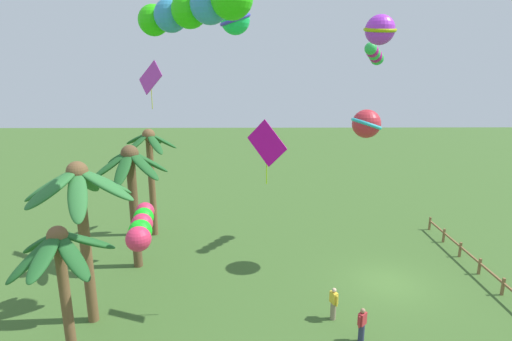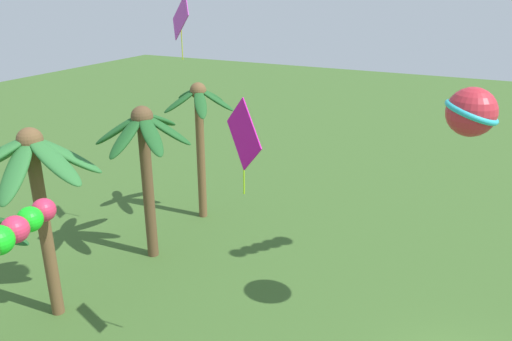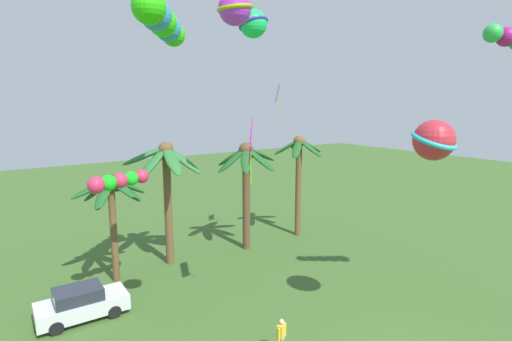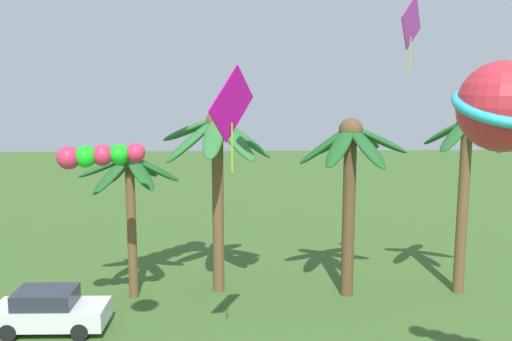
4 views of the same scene
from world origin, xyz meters
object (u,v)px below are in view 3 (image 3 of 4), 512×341
at_px(palm_tree_3, 246,169).
at_px(parked_car_0, 81,303).
at_px(palm_tree_0, 167,169).
at_px(kite_ball_0, 434,140).
at_px(kite_diamond_4, 251,142).
at_px(kite_tube_7, 117,181).
at_px(palm_tree_1, 111,199).
at_px(kite_diamond_2, 279,87).
at_px(kite_ball_6, 235,8).
at_px(kite_tube_3, 161,20).
at_px(palm_tree_2, 299,162).
at_px(spectator_1, 281,338).
at_px(kite_ball_1, 253,24).

xyz_separation_m(palm_tree_3, parked_car_0, (-11.10, -3.06, -4.71)).
relative_size(palm_tree_0, kite_ball_0, 3.85).
relative_size(palm_tree_0, kite_diamond_4, 2.66).
distance_m(palm_tree_3, kite_tube_7, 9.71).
bearing_deg(palm_tree_1, kite_diamond_2, -5.04).
relative_size(parked_car_0, kite_ball_6, 3.36).
bearing_deg(kite_tube_3, palm_tree_3, 32.98).
height_order(palm_tree_1, kite_tube_7, kite_tube_7).
distance_m(palm_tree_2, kite_diamond_4, 12.22).
relative_size(palm_tree_3, parked_car_0, 1.85).
xyz_separation_m(palm_tree_0, spectator_1, (-0.03, -11.11, -5.08)).
height_order(palm_tree_2, kite_diamond_2, kite_diamond_2).
relative_size(palm_tree_1, parked_car_0, 1.54).
distance_m(palm_tree_3, kite_diamond_2, 5.72).
bearing_deg(spectator_1, kite_ball_1, 68.62).
distance_m(spectator_1, kite_ball_6, 11.95).
bearing_deg(kite_ball_1, kite_tube_3, 162.95).
distance_m(parked_car_0, kite_diamond_4, 10.72).
relative_size(palm_tree_3, kite_ball_6, 6.20).
bearing_deg(palm_tree_1, palm_tree_2, 0.41).
xyz_separation_m(palm_tree_3, kite_tube_3, (-7.45, -4.84, 7.74)).
bearing_deg(palm_tree_3, kite_ball_6, -124.77).
bearing_deg(palm_tree_1, kite_ball_0, -56.04).
xyz_separation_m(spectator_1, kite_ball_1, (1.74, 4.43, 12.48)).
distance_m(kite_ball_1, kite_diamond_4, 5.44).
xyz_separation_m(kite_ball_0, kite_diamond_4, (-4.63, 5.58, -0.26)).
xyz_separation_m(kite_ball_0, kite_ball_6, (-7.62, 1.96, 4.13)).
bearing_deg(kite_diamond_4, kite_ball_6, -129.59).
bearing_deg(kite_ball_6, kite_tube_7, 101.10).
relative_size(kite_diamond_2, kite_ball_6, 2.37).
relative_size(palm_tree_3, kite_tube_7, 2.50).
distance_m(parked_car_0, spectator_1, 9.40).
distance_m(kite_ball_0, kite_tube_3, 12.01).
height_order(palm_tree_3, spectator_1, palm_tree_3).
distance_m(palm_tree_2, kite_ball_0, 14.17).
xyz_separation_m(kite_ball_1, kite_tube_3, (-3.88, 1.19, -0.10)).
height_order(palm_tree_1, palm_tree_3, palm_tree_3).
distance_m(palm_tree_3, kite_diamond_4, 9.10).
relative_size(spectator_1, kite_tube_7, 0.55).
height_order(palm_tree_3, kite_diamond_4, kite_diamond_4).
bearing_deg(palm_tree_2, kite_ball_0, -109.74).
xyz_separation_m(kite_ball_0, kite_diamond_2, (1.92, 12.02, 2.37)).
distance_m(palm_tree_3, kite_ball_1, 10.51).
xyz_separation_m(palm_tree_3, kite_ball_1, (-3.57, -6.03, 7.83)).
height_order(spectator_1, kite_ball_0, kite_ball_0).
relative_size(parked_car_0, kite_diamond_4, 1.38).
distance_m(palm_tree_2, kite_ball_1, 12.90).
distance_m(palm_tree_0, kite_ball_0, 14.79).
distance_m(palm_tree_1, palm_tree_2, 13.44).
height_order(spectator_1, kite_tube_7, kite_tube_7).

